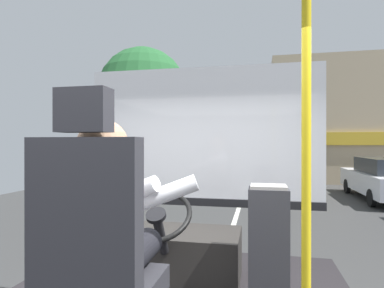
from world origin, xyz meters
name	(u,v)px	position (x,y,z in m)	size (l,w,h in m)	color
ground	(240,204)	(0.00, 8.80, -0.02)	(18.00, 44.00, 0.06)	#373737
driver_seat	(97,267)	(-0.10, -0.45, 1.41)	(0.48, 0.48, 1.36)	black
bus_driver	(109,218)	(-0.10, -0.33, 1.60)	(0.79, 0.53, 0.74)	black
steering_console	(173,253)	(-0.10, 0.83, 1.04)	(1.10, 0.98, 0.79)	#282623
handrail_pole	(306,179)	(0.82, -0.16, 1.79)	(0.04, 0.04, 1.93)	yellow
fare_box	(268,250)	(0.66, 0.44, 1.25)	(0.26, 0.23, 0.86)	#333338
windshield_panel	(202,152)	(0.00, 1.62, 1.87)	(2.50, 0.08, 1.48)	silver
street_tree	(143,93)	(-3.88, 10.14, 3.94)	(3.46, 3.46, 5.70)	#4C3828
shop_building	(369,121)	(6.34, 16.85, 3.12)	(10.21, 5.24, 6.24)	tan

